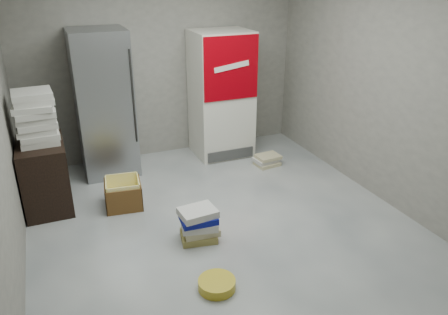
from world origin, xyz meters
name	(u,v)px	position (x,y,z in m)	size (l,w,h in m)	color
ground	(232,236)	(0.00, 0.00, 0.00)	(5.00, 5.00, 0.00)	#BBBAB6
room_shell	(233,65)	(0.00, 0.00, 1.80)	(4.04, 5.04, 2.82)	gray
steel_fridge	(104,104)	(-0.90, 2.13, 0.95)	(0.70, 0.72, 1.90)	#A5A7AD
coke_cooler	(221,94)	(0.75, 2.12, 0.90)	(0.80, 0.73, 1.80)	silver
wood_shelf	(45,175)	(-1.73, 1.40, 0.40)	(0.50, 0.80, 0.80)	black
supply_box_stack	(36,117)	(-1.72, 1.40, 1.09)	(0.44, 0.44, 0.58)	beige
phonebook_stack_main	(199,224)	(-0.34, 0.07, 0.18)	(0.42, 0.35, 0.36)	olive
phonebook_stack_side	(267,160)	(1.17, 1.45, 0.07)	(0.38, 0.32, 0.15)	tan
cardboard_box	(124,195)	(-0.92, 1.07, 0.14)	(0.46, 0.46, 0.34)	yellow
bucket_lid	(217,284)	(-0.44, -0.70, 0.04)	(0.33, 0.33, 0.09)	gold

